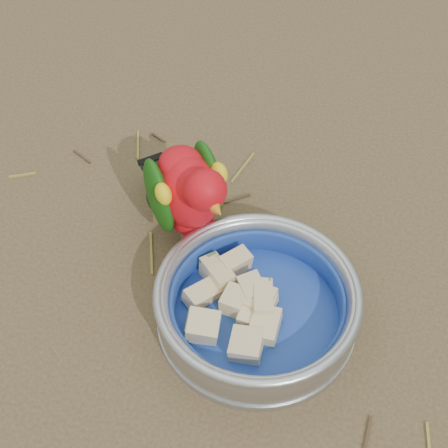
# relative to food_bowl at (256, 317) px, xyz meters

# --- Properties ---
(ground) EXTENTS (60.00, 60.00, 0.00)m
(ground) POSITION_rel_food_bowl_xyz_m (0.03, -0.03, -0.01)
(ground) COLOR brown
(food_bowl) EXTENTS (0.23, 0.23, 0.02)m
(food_bowl) POSITION_rel_food_bowl_xyz_m (0.00, 0.00, 0.00)
(food_bowl) COLOR #B2B2BA
(food_bowl) RESTS_ON ground
(bowl_wall) EXTENTS (0.23, 0.23, 0.04)m
(bowl_wall) POSITION_rel_food_bowl_xyz_m (0.00, 0.00, 0.03)
(bowl_wall) COLOR #B2B2BA
(bowl_wall) RESTS_ON food_bowl
(fruit_wedges) EXTENTS (0.14, 0.14, 0.03)m
(fruit_wedges) POSITION_rel_food_bowl_xyz_m (0.00, 0.00, 0.02)
(fruit_wedges) COLOR beige
(fruit_wedges) RESTS_ON food_bowl
(lory_parrot) EXTENTS (0.18, 0.21, 0.16)m
(lory_parrot) POSITION_rel_food_bowl_xyz_m (-0.10, 0.11, 0.07)
(lory_parrot) COLOR red
(lory_parrot) RESTS_ON ground
(ground_debris) EXTENTS (0.90, 0.80, 0.01)m
(ground_debris) POSITION_rel_food_bowl_xyz_m (0.07, 0.05, -0.01)
(ground_debris) COLOR olive
(ground_debris) RESTS_ON ground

